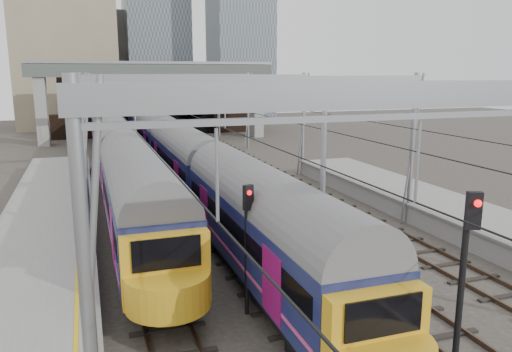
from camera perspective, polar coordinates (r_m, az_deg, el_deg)
name	(u,v)px	position (r m, az deg, el deg)	size (l,w,h in m)	color
ground	(346,310)	(17.99, 10.20, -14.86)	(160.00, 160.00, 0.00)	#38332D
platform_left	(28,308)	(18.20, -24.60, -13.54)	(4.32, 55.00, 1.12)	gray
tracks	(227,203)	(31.10, -3.29, -3.13)	(14.40, 80.00, 0.22)	#4C3828
overhead_line	(202,93)	(36.38, -6.21, 9.43)	(16.80, 80.00, 8.00)	gray
retaining_wall	(161,101)	(66.67, -10.85, 8.40)	(28.00, 2.75, 9.00)	#2F1F15
overbridge	(155,79)	(60.50, -11.48, 10.83)	(28.00, 3.00, 9.25)	gray
city_skyline	(149,14)	(85.61, -12.14, 17.60)	(37.50, 27.50, 60.00)	tan
train_main	(167,144)	(40.49, -10.17, 3.63)	(2.67, 61.67, 4.63)	black
train_second	(110,135)	(46.79, -16.32, 4.51)	(2.79, 64.51, 4.80)	black
signal_near_left	(247,233)	(16.34, -1.01, -6.54)	(0.36, 0.45, 4.51)	black
signal_near_centre	(465,265)	(13.81, 22.77, -9.41)	(0.41, 0.48, 5.17)	black
relay_cabinet	(173,286)	(18.20, -9.49, -12.35)	(0.62, 0.52, 1.24)	silver
equip_cover_a	(311,241)	(24.35, 6.34, -7.36)	(0.97, 0.69, 0.11)	#1632AB
equip_cover_b	(207,220)	(27.62, -5.64, -5.03)	(0.89, 0.63, 0.10)	#1632AB
equip_cover_c	(310,222)	(27.36, 6.21, -5.21)	(0.92, 0.65, 0.11)	#1632AB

